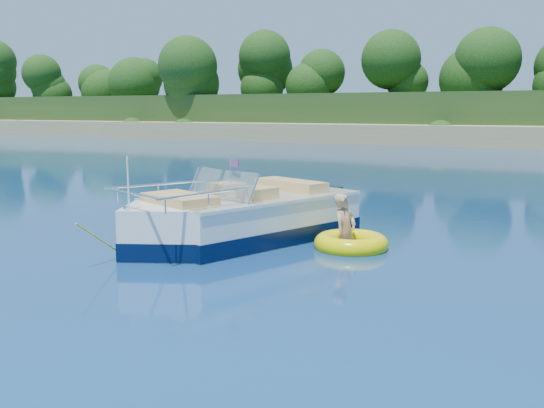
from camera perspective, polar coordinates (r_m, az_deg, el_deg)
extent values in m
plane|color=#091744|center=(10.91, 10.58, -5.43)|extent=(160.00, 160.00, 0.00)
cube|color=#8C7C51|center=(48.29, 23.91, 5.58)|extent=(170.00, 8.00, 2.00)
cylinder|color=black|center=(70.15, -15.99, 8.76)|extent=(0.44, 0.44, 2.80)
sphere|color=black|center=(70.20, -16.08, 10.93)|extent=(4.62, 4.62, 4.62)
cylinder|color=black|center=(54.83, 4.93, 9.33)|extent=(0.44, 0.44, 3.20)
sphere|color=black|center=(54.94, 4.97, 12.50)|extent=(5.28, 5.28, 5.28)
cube|color=white|center=(12.66, -1.88, -1.72)|extent=(3.57, 4.72, 1.17)
cube|color=white|center=(11.51, -9.50, -2.92)|extent=(2.08, 2.08, 1.17)
cube|color=black|center=(12.69, -1.87, -2.43)|extent=(3.62, 4.77, 0.33)
cube|color=black|center=(11.54, -9.48, -3.70)|extent=(2.12, 2.12, 0.33)
cube|color=tan|center=(12.82, -0.74, -0.09)|extent=(2.71, 3.39, 0.11)
cube|color=white|center=(12.57, -1.89, 0.75)|extent=(3.61, 4.74, 0.07)
cube|color=black|center=(14.22, 5.25, -0.37)|extent=(0.71, 0.58, 1.00)
cube|color=#8C9EA5|center=(12.45, -6.13, 2.12)|extent=(0.90, 0.67, 0.54)
cube|color=#8C9EA5|center=(11.66, -3.25, 1.70)|extent=(0.91, 0.48, 0.54)
cube|color=tan|center=(12.78, -4.29, 1.02)|extent=(0.79, 0.79, 0.45)
cube|color=tan|center=(12.01, -1.37, 0.53)|extent=(0.79, 0.79, 0.45)
cube|color=tan|center=(13.31, 1.78, 1.35)|extent=(1.84, 1.19, 0.42)
cube|color=tan|center=(11.52, -8.69, -0.04)|extent=(1.67, 1.30, 0.38)
cylinder|color=white|center=(10.92, -13.39, 1.95)|extent=(0.04, 0.04, 0.95)
cube|color=red|center=(11.69, -3.57, 3.91)|extent=(0.24, 0.10, 0.16)
cube|color=silver|center=(10.95, -13.57, -0.36)|extent=(0.13, 0.10, 0.06)
cylinder|color=yellow|center=(11.03, -15.66, -3.39)|extent=(0.04, 1.20, 0.85)
torus|color=#E4D701|center=(11.88, 7.44, -3.71)|extent=(1.52, 1.52, 0.38)
torus|color=#BA2709|center=(11.87, 7.45, -3.62)|extent=(1.25, 1.25, 0.13)
imported|color=tan|center=(12.00, 6.94, -4.04)|extent=(0.54, 0.89, 1.64)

